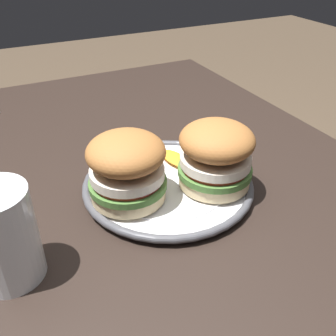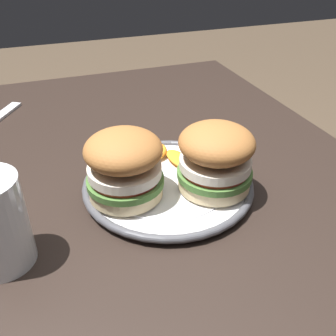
{
  "view_description": "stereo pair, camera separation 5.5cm",
  "coord_description": "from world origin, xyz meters",
  "px_view_note": "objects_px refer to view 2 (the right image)",
  "views": [
    {
      "loc": [
        -0.42,
        0.17,
        1.13
      ],
      "look_at": [
        0.02,
        -0.05,
        0.81
      ],
      "focal_mm": 41.05,
      "sensor_mm": 36.0,
      "label": 1
    },
    {
      "loc": [
        -0.44,
        0.12,
        1.13
      ],
      "look_at": [
        0.02,
        -0.05,
        0.81
      ],
      "focal_mm": 41.05,
      "sensor_mm": 36.0,
      "label": 2
    }
  ],
  "objects_px": {
    "dinner_plate": "(168,184)",
    "sandwich_half_right": "(124,164)",
    "dining_table": "(145,258)",
    "sandwich_half_left": "(216,157)"
  },
  "relations": [
    {
      "from": "dinner_plate",
      "to": "sandwich_half_right",
      "type": "bearing_deg",
      "value": 99.37
    },
    {
      "from": "dining_table",
      "to": "sandwich_half_left",
      "type": "distance_m",
      "value": 0.21
    },
    {
      "from": "dining_table",
      "to": "sandwich_half_right",
      "type": "relative_size",
      "value": 8.58
    },
    {
      "from": "sandwich_half_right",
      "to": "dinner_plate",
      "type": "bearing_deg",
      "value": -80.63
    },
    {
      "from": "dinner_plate",
      "to": "sandwich_half_left",
      "type": "xyz_separation_m",
      "value": [
        -0.04,
        -0.06,
        0.06
      ]
    },
    {
      "from": "sandwich_half_right",
      "to": "dining_table",
      "type": "bearing_deg",
      "value": -110.11
    },
    {
      "from": "sandwich_half_left",
      "to": "dining_table",
      "type": "bearing_deg",
      "value": 80.67
    },
    {
      "from": "dining_table",
      "to": "dinner_plate",
      "type": "xyz_separation_m",
      "value": [
        0.02,
        -0.05,
        0.13
      ]
    },
    {
      "from": "dinner_plate",
      "to": "sandwich_half_left",
      "type": "distance_m",
      "value": 0.09
    },
    {
      "from": "dining_table",
      "to": "sandwich_half_left",
      "type": "height_order",
      "value": "sandwich_half_left"
    }
  ]
}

